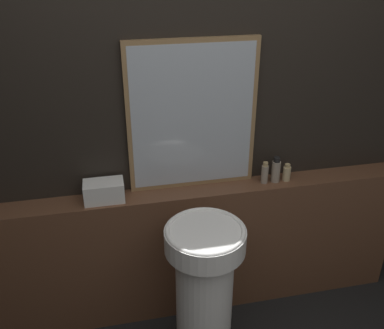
{
  "coord_description": "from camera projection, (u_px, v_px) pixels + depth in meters",
  "views": [
    {
      "loc": [
        -0.46,
        -0.69,
        2.16
      ],
      "look_at": [
        -0.03,
        1.33,
        1.1
      ],
      "focal_mm": 40.0,
      "sensor_mm": 36.0,
      "label": 1
    }
  ],
  "objects": [
    {
      "name": "wall_back",
      "position": [
        189.0,
        125.0,
        2.44
      ],
      "size": [
        8.0,
        0.06,
        2.5
      ],
      "color": "black",
      "rests_on": "ground_plane"
    },
    {
      "name": "vanity_counter",
      "position": [
        193.0,
        250.0,
        2.71
      ],
      "size": [
        2.69,
        0.18,
        0.88
      ],
      "color": "brown",
      "rests_on": "ground_plane"
    },
    {
      "name": "pedestal_sink",
      "position": [
        204.0,
        289.0,
        2.32
      ],
      "size": [
        0.42,
        0.42,
        0.9
      ],
      "color": "white",
      "rests_on": "ground_plane"
    },
    {
      "name": "mirror",
      "position": [
        193.0,
        117.0,
        2.37
      ],
      "size": [
        0.73,
        0.03,
        0.86
      ],
      "color": "#937047",
      "rests_on": "vanity_counter"
    },
    {
      "name": "towel_stack",
      "position": [
        104.0,
        191.0,
        2.38
      ],
      "size": [
        0.22,
        0.13,
        0.12
      ],
      "color": "white",
      "rests_on": "vanity_counter"
    },
    {
      "name": "shampoo_bottle",
      "position": [
        265.0,
        173.0,
        2.56
      ],
      "size": [
        0.04,
        0.04,
        0.14
      ],
      "color": "gray",
      "rests_on": "vanity_counter"
    },
    {
      "name": "conditioner_bottle",
      "position": [
        276.0,
        170.0,
        2.56
      ],
      "size": [
        0.05,
        0.05,
        0.16
      ],
      "color": "gray",
      "rests_on": "vanity_counter"
    },
    {
      "name": "lotion_bottle",
      "position": [
        287.0,
        173.0,
        2.59
      ],
      "size": [
        0.05,
        0.05,
        0.11
      ],
      "color": "#C6B284",
      "rests_on": "vanity_counter"
    }
  ]
}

